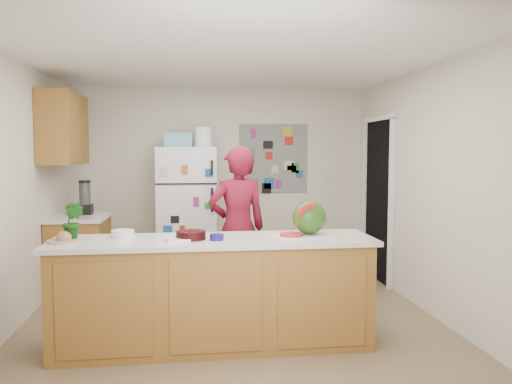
{
  "coord_description": "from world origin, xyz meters",
  "views": [
    {
      "loc": [
        -0.37,
        -4.63,
        1.64
      ],
      "look_at": [
        0.24,
        0.2,
        1.25
      ],
      "focal_mm": 35.0,
      "sensor_mm": 36.0,
      "label": 1
    }
  ],
  "objects": [
    {
      "name": "floor",
      "position": [
        0.0,
        0.0,
        -0.01
      ],
      "size": [
        4.0,
        4.5,
        0.02
      ],
      "primitive_type": "cube",
      "color": "brown",
      "rests_on": "ground"
    },
    {
      "name": "wall_back",
      "position": [
        0.0,
        2.26,
        1.25
      ],
      "size": [
        4.0,
        0.02,
        2.5
      ],
      "primitive_type": "cube",
      "color": "beige",
      "rests_on": "ground"
    },
    {
      "name": "wall_left",
      "position": [
        -2.01,
        0.0,
        1.25
      ],
      "size": [
        0.02,
        4.5,
        2.5
      ],
      "primitive_type": "cube",
      "color": "beige",
      "rests_on": "ground"
    },
    {
      "name": "wall_right",
      "position": [
        2.01,
        0.0,
        1.25
      ],
      "size": [
        0.02,
        4.5,
        2.5
      ],
      "primitive_type": "cube",
      "color": "beige",
      "rests_on": "ground"
    },
    {
      "name": "ceiling",
      "position": [
        0.0,
        0.0,
        2.51
      ],
      "size": [
        4.0,
        4.5,
        0.02
      ],
      "primitive_type": "cube",
      "color": "white",
      "rests_on": "wall_back"
    },
    {
      "name": "doorway",
      "position": [
        1.99,
        1.45,
        1.02
      ],
      "size": [
        0.03,
        0.85,
        2.04
      ],
      "primitive_type": "cube",
      "color": "black",
      "rests_on": "ground"
    },
    {
      "name": "peninsula_base",
      "position": [
        -0.2,
        -0.5,
        0.44
      ],
      "size": [
        2.6,
        0.62,
        0.88
      ],
      "primitive_type": "cube",
      "color": "brown",
      "rests_on": "floor"
    },
    {
      "name": "peninsula_top",
      "position": [
        -0.2,
        -0.5,
        0.9
      ],
      "size": [
        2.68,
        0.7,
        0.04
      ],
      "primitive_type": "cube",
      "color": "silver",
      "rests_on": "peninsula_base"
    },
    {
      "name": "side_counter_base",
      "position": [
        -1.69,
        1.35,
        0.43
      ],
      "size": [
        0.6,
        0.8,
        0.86
      ],
      "primitive_type": "cube",
      "color": "brown",
      "rests_on": "floor"
    },
    {
      "name": "side_counter_top",
      "position": [
        -1.69,
        1.35,
        0.88
      ],
      "size": [
        0.64,
        0.84,
        0.04
      ],
      "primitive_type": "cube",
      "color": "silver",
      "rests_on": "side_counter_base"
    },
    {
      "name": "upper_cabinets",
      "position": [
        -1.82,
        1.3,
        1.9
      ],
      "size": [
        0.35,
        1.0,
        0.8
      ],
      "primitive_type": "cube",
      "color": "brown",
      "rests_on": "wall_left"
    },
    {
      "name": "refrigerator",
      "position": [
        -0.45,
        1.88,
        0.85
      ],
      "size": [
        0.75,
        0.7,
        1.7
      ],
      "primitive_type": "cube",
      "color": "silver",
      "rests_on": "floor"
    },
    {
      "name": "fridge_top_bin",
      "position": [
        -0.55,
        1.88,
        1.79
      ],
      "size": [
        0.35,
        0.28,
        0.18
      ],
      "primitive_type": "cube",
      "color": "#5999B2",
      "rests_on": "refrigerator"
    },
    {
      "name": "photo_collage",
      "position": [
        0.75,
        2.24,
        1.55
      ],
      "size": [
        0.95,
        0.01,
        0.95
      ],
      "primitive_type": "cube",
      "color": "slate",
      "rests_on": "wall_back"
    },
    {
      "name": "person",
      "position": [
        0.09,
        0.5,
        0.85
      ],
      "size": [
        0.69,
        0.52,
        1.7
      ],
      "primitive_type": "imported",
      "rotation": [
        0.0,
        0.0,
        3.34
      ],
      "color": "maroon",
      "rests_on": "floor"
    },
    {
      "name": "blender_appliance",
      "position": [
        -1.64,
        1.47,
        1.09
      ],
      "size": [
        0.13,
        0.13,
        0.38
      ],
      "primitive_type": "cylinder",
      "color": "black",
      "rests_on": "side_counter_top"
    },
    {
      "name": "cutting_board",
      "position": [
        0.56,
        -0.48,
        0.93
      ],
      "size": [
        0.53,
        0.46,
        0.01
      ],
      "primitive_type": "cube",
      "rotation": [
        0.0,
        0.0,
        0.34
      ],
      "color": "silver",
      "rests_on": "peninsula_top"
    },
    {
      "name": "watermelon",
      "position": [
        0.62,
        -0.46,
        1.08
      ],
      "size": [
        0.29,
        0.29,
        0.29
      ],
      "primitive_type": "sphere",
      "color": "#1D4F10",
      "rests_on": "cutting_board"
    },
    {
      "name": "watermelon_slice",
      "position": [
        0.45,
        -0.53,
        0.94
      ],
      "size": [
        0.19,
        0.19,
        0.02
      ],
      "primitive_type": "cylinder",
      "color": "red",
      "rests_on": "cutting_board"
    },
    {
      "name": "cherry_bowl",
      "position": [
        -0.39,
        -0.52,
        0.96
      ],
      "size": [
        0.28,
        0.28,
        0.07
      ],
      "primitive_type": "cylinder",
      "rotation": [
        0.0,
        0.0,
        -0.15
      ],
      "color": "black",
      "rests_on": "peninsula_top"
    },
    {
      "name": "white_bowl",
      "position": [
        -0.96,
        -0.34,
        0.95
      ],
      "size": [
        0.24,
        0.24,
        0.06
      ],
      "primitive_type": "cylinder",
      "rotation": [
        0.0,
        0.0,
        -0.27
      ],
      "color": "silver",
      "rests_on": "peninsula_top"
    },
    {
      "name": "cobalt_bowl",
      "position": [
        -0.18,
        -0.59,
        0.95
      ],
      "size": [
        0.15,
        0.15,
        0.05
      ],
      "primitive_type": "cylinder",
      "rotation": [
        0.0,
        0.0,
        0.38
      ],
      "color": "navy",
      "rests_on": "peninsula_top"
    },
    {
      "name": "plate",
      "position": [
        -1.4,
        -0.51,
        0.93
      ],
      "size": [
        0.33,
        0.33,
        0.02
      ],
      "primitive_type": "cylinder",
      "rotation": [
        0.0,
        0.0,
        0.31
      ],
      "color": "#C4B092",
      "rests_on": "peninsula_top"
    },
    {
      "name": "paper_towel",
      "position": [
        -0.49,
        -0.58,
        0.93
      ],
      "size": [
        0.23,
        0.21,
        0.02
      ],
      "primitive_type": "cube",
      "rotation": [
        0.0,
        0.0,
        0.22
      ],
      "color": "white",
      "rests_on": "peninsula_top"
    },
    {
      "name": "keys",
      "position": [
        0.44,
        -0.57,
        0.93
      ],
      "size": [
        0.09,
        0.05,
        0.01
      ],
      "primitive_type": "cube",
      "rotation": [
        0.0,
        0.0,
        0.1
      ],
      "color": "gray",
      "rests_on": "peninsula_top"
    },
    {
      "name": "potted_plant",
      "position": [
        -1.34,
        -0.45,
        1.08
      ],
      "size": [
        0.2,
        0.18,
        0.32
      ],
      "primitive_type": "imported",
      "rotation": [
        0.0,
        0.0,
        6.05
      ],
      "color": "#0D3B0A",
      "rests_on": "peninsula_top"
    }
  ]
}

